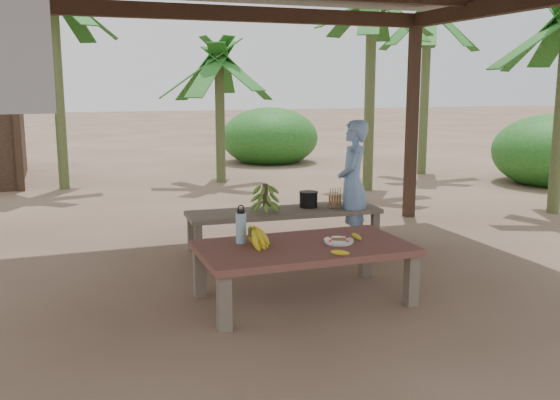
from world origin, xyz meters
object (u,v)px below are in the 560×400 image
object	(u,v)px
ripe_banana_bunch	(250,236)
woman	(353,183)
plate	(339,241)
water_flask	(241,227)
bench	(284,215)
work_table	(304,252)
cooking_pot	(309,200)

from	to	relation	value
ripe_banana_bunch	woman	bearing A→B (deg)	41.52
plate	water_flask	size ratio (longest dim) A/B	0.76
woman	bench	bearing A→B (deg)	-68.66
work_table	cooking_pot	bearing A→B (deg)	66.11
water_flask	cooking_pot	world-z (taller)	water_flask
work_table	water_flask	distance (m)	0.58
work_table	woman	xyz separation A→B (m)	(1.25, 1.59, 0.29)
cooking_pot	woman	bearing A→B (deg)	-19.95
plate	cooking_pot	world-z (taller)	cooking_pot
bench	ripe_banana_bunch	size ratio (longest dim) A/B	7.38
ripe_banana_bunch	work_table	bearing A→B (deg)	-10.26
work_table	plate	distance (m)	0.32
bench	cooking_pot	size ratio (longest dim) A/B	10.70
bench	plate	bearing A→B (deg)	-92.03
ripe_banana_bunch	cooking_pot	xyz separation A→B (m)	(1.22, 1.68, -0.05)
plate	work_table	bearing A→B (deg)	170.39
work_table	water_flask	size ratio (longest dim) A/B	5.35
ripe_banana_bunch	plate	distance (m)	0.77
plate	woman	distance (m)	1.90
plate	water_flask	bearing A→B (deg)	159.49
bench	plate	world-z (taller)	plate
bench	water_flask	world-z (taller)	water_flask
water_flask	plate	bearing A→B (deg)	-20.51
work_table	woman	bearing A→B (deg)	51.58
bench	water_flask	xyz separation A→B (m)	(-0.94, -1.46, 0.25)
water_flask	woman	xyz separation A→B (m)	(1.74, 1.34, 0.09)
work_table	bench	size ratio (longest dim) A/B	0.81
cooking_pot	work_table	bearing A→B (deg)	-113.69
cooking_pot	woman	xyz separation A→B (m)	(0.48, -0.17, 0.19)
plate	cooking_pot	distance (m)	1.87
bench	water_flask	bearing A→B (deg)	-120.05
bench	ripe_banana_bunch	world-z (taller)	ripe_banana_bunch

